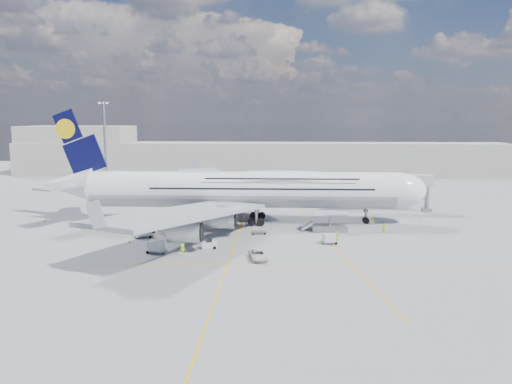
{
  "coord_description": "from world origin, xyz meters",
  "views": [
    {
      "loc": [
        7.34,
        -89.42,
        21.11
      ],
      "look_at": [
        2.92,
        8.0,
        6.57
      ],
      "focal_mm": 35.0,
      "sensor_mm": 36.0,
      "label": 1
    }
  ],
  "objects_px": {
    "catering_truck_outer": "(175,192)",
    "service_van": "(258,255)",
    "dolly_back": "(144,232)",
    "cone_tail": "(45,221)",
    "dolly_nose_near": "(259,232)",
    "dolly_row_b": "(147,231)",
    "dolly_row_a": "(166,225)",
    "dolly_nose_far": "(329,238)",
    "airliner": "(243,189)",
    "catering_truck_inner": "(222,201)",
    "crew_tug": "(182,250)",
    "crew_wing": "(185,233)",
    "crew_nose": "(373,219)",
    "baggage_tug": "(210,245)",
    "cone_wing_right_outer": "(129,242)",
    "cone_wing_right_inner": "(167,234)",
    "cone_nose": "(419,221)",
    "cone_wing_left_outer": "(176,196)",
    "cargo_loader": "(329,224)",
    "light_mast": "(105,147)",
    "crew_loader": "(384,228)",
    "cone_wing_left_inner": "(187,214)",
    "crew_van": "(337,236)",
    "jet_bridge": "(380,183)",
    "dolly_row_c": "(156,246)"
  },
  "relations": [
    {
      "from": "catering_truck_outer",
      "to": "cone_wing_left_inner",
      "type": "relative_size",
      "value": 15.03
    },
    {
      "from": "crew_wing",
      "to": "cone_wing_right_inner",
      "type": "distance_m",
      "value": 4.05
    },
    {
      "from": "baggage_tug",
      "to": "cone_wing_right_outer",
      "type": "relative_size",
      "value": 4.46
    },
    {
      "from": "dolly_nose_near",
      "to": "cone_wing_left_outer",
      "type": "bearing_deg",
      "value": 110.99
    },
    {
      "from": "crew_van",
      "to": "cone_wing_left_inner",
      "type": "relative_size",
      "value": 3.48
    },
    {
      "from": "crew_nose",
      "to": "crew_loader",
      "type": "xyz_separation_m",
      "value": [
        0.7,
        -7.68,
        -0.07
      ]
    },
    {
      "from": "dolly_back",
      "to": "crew_nose",
      "type": "bearing_deg",
      "value": -11.88
    },
    {
      "from": "light_mast",
      "to": "cone_wing_right_inner",
      "type": "relative_size",
      "value": 50.04
    },
    {
      "from": "catering_truck_outer",
      "to": "jet_bridge",
      "type": "bearing_deg",
      "value": -30.99
    },
    {
      "from": "baggage_tug",
      "to": "catering_truck_outer",
      "type": "height_order",
      "value": "catering_truck_outer"
    },
    {
      "from": "dolly_nose_near",
      "to": "cone_nose",
      "type": "xyz_separation_m",
      "value": [
        32.45,
        12.29,
        -0.05
      ]
    },
    {
      "from": "cargo_loader",
      "to": "dolly_row_b",
      "type": "height_order",
      "value": "cargo_loader"
    },
    {
      "from": "cone_wing_right_outer",
      "to": "airliner",
      "type": "bearing_deg",
      "value": 44.58
    },
    {
      "from": "light_mast",
      "to": "cone_wing_left_inner",
      "type": "bearing_deg",
      "value": -45.52
    },
    {
      "from": "dolly_nose_near",
      "to": "cone_wing_left_outer",
      "type": "xyz_separation_m",
      "value": [
        -23.94,
        42.01,
        -0.01
      ]
    },
    {
      "from": "dolly_row_a",
      "to": "dolly_nose_far",
      "type": "xyz_separation_m",
      "value": [
        29.78,
        -8.57,
        -0.19
      ]
    },
    {
      "from": "dolly_row_b",
      "to": "dolly_back",
      "type": "bearing_deg",
      "value": -108.06
    },
    {
      "from": "crew_loader",
      "to": "cone_wing_left_outer",
      "type": "xyz_separation_m",
      "value": [
        -47.01,
        40.26,
        -0.61
      ]
    },
    {
      "from": "cargo_loader",
      "to": "dolly_nose_near",
      "type": "distance_m",
      "value": 13.37
    },
    {
      "from": "cargo_loader",
      "to": "dolly_back",
      "type": "relative_size",
      "value": 2.37
    },
    {
      "from": "baggage_tug",
      "to": "crew_tug",
      "type": "relative_size",
      "value": 1.36
    },
    {
      "from": "jet_bridge",
      "to": "catering_truck_inner",
      "type": "distance_m",
      "value": 36.05
    },
    {
      "from": "crew_tug",
      "to": "crew_wing",
      "type": "bearing_deg",
      "value": 84.32
    },
    {
      "from": "dolly_row_b",
      "to": "cone_wing_left_inner",
      "type": "bearing_deg",
      "value": 50.98
    },
    {
      "from": "light_mast",
      "to": "dolly_back",
      "type": "xyz_separation_m",
      "value": [
        23.51,
        -48.84,
        -12.13
      ]
    },
    {
      "from": "crew_nose",
      "to": "crew_tug",
      "type": "xyz_separation_m",
      "value": [
        -33.63,
        -24.43,
        -0.06
      ]
    },
    {
      "from": "dolly_row_b",
      "to": "crew_loader",
      "type": "xyz_separation_m",
      "value": [
        43.85,
        1.56,
        0.53
      ]
    },
    {
      "from": "light_mast",
      "to": "dolly_row_a",
      "type": "distance_m",
      "value": 52.03
    },
    {
      "from": "dolly_row_a",
      "to": "crew_nose",
      "type": "xyz_separation_m",
      "value": [
        40.0,
        7.5,
        -0.14
      ]
    },
    {
      "from": "catering_truck_outer",
      "to": "service_van",
      "type": "relative_size",
      "value": 1.49
    },
    {
      "from": "cargo_loader",
      "to": "dolly_nose_near",
      "type": "xyz_separation_m",
      "value": [
        -12.97,
        -3.11,
        -0.95
      ]
    },
    {
      "from": "light_mast",
      "to": "crew_wing",
      "type": "height_order",
      "value": "light_mast"
    },
    {
      "from": "airliner",
      "to": "crew_loader",
      "type": "distance_m",
      "value": 28.6
    },
    {
      "from": "dolly_back",
      "to": "cone_tail",
      "type": "relative_size",
      "value": 6.9
    },
    {
      "from": "cone_wing_right_inner",
      "to": "crew_tug",
      "type": "bearing_deg",
      "value": -68.14
    },
    {
      "from": "airliner",
      "to": "catering_truck_inner",
      "type": "height_order",
      "value": "airliner"
    },
    {
      "from": "crew_loader",
      "to": "cone_wing_left_outer",
      "type": "bearing_deg",
      "value": 155.58
    },
    {
      "from": "dolly_nose_near",
      "to": "service_van",
      "type": "bearing_deg",
      "value": -96.95
    },
    {
      "from": "catering_truck_outer",
      "to": "service_van",
      "type": "height_order",
      "value": "catering_truck_outer"
    },
    {
      "from": "cone_nose",
      "to": "cone_wing_left_outer",
      "type": "relative_size",
      "value": 0.85
    },
    {
      "from": "dolly_row_c",
      "to": "crew_tug",
      "type": "distance_m",
      "value": 4.66
    },
    {
      "from": "crew_tug",
      "to": "cone_wing_right_outer",
      "type": "bearing_deg",
      "value": 131.15
    },
    {
      "from": "cone_wing_right_outer",
      "to": "dolly_back",
      "type": "bearing_deg",
      "value": 70.52
    },
    {
      "from": "service_van",
      "to": "cone_wing_left_outer",
      "type": "xyz_separation_m",
      "value": [
        -24.44,
        58.69,
        -0.4
      ]
    },
    {
      "from": "cone_wing_left_inner",
      "to": "cone_wing_right_inner",
      "type": "distance_m",
      "value": 18.71
    },
    {
      "from": "cone_wing_right_outer",
      "to": "cone_tail",
      "type": "bearing_deg",
      "value": 143.68
    },
    {
      "from": "dolly_nose_near",
      "to": "cone_wing_right_outer",
      "type": "bearing_deg",
      "value": -169.18
    },
    {
      "from": "service_van",
      "to": "crew_nose",
      "type": "height_order",
      "value": "crew_nose"
    },
    {
      "from": "light_mast",
      "to": "catering_truck_outer",
      "type": "distance_m",
      "value": 24.47
    },
    {
      "from": "baggage_tug",
      "to": "cone_wing_right_inner",
      "type": "xyz_separation_m",
      "value": [
        -9.08,
        9.29,
        -0.42
      ]
    }
  ]
}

